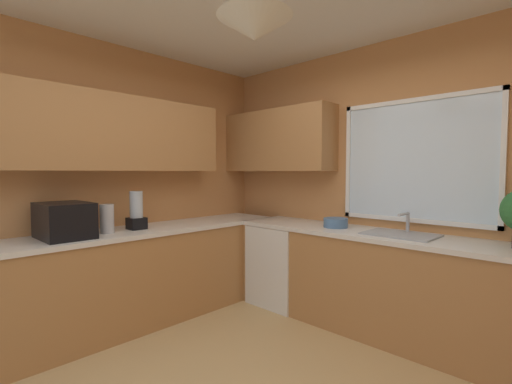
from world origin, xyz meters
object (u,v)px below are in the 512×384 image
(kettle, at_px, (107,219))
(blender_appliance, at_px, (136,212))
(microwave, at_px, (64,220))
(sink_assembly, at_px, (401,234))
(bowl, at_px, (336,223))
(dishwasher, at_px, (284,264))

(kettle, bearing_deg, blender_appliance, 93.95)
(microwave, xyz_separation_m, sink_assembly, (1.93, 2.05, -0.13))
(microwave, bearing_deg, sink_assembly, 46.74)
(sink_assembly, distance_m, bowl, 0.63)
(dishwasher, distance_m, bowl, 0.82)
(microwave, bearing_deg, bowl, 57.63)
(kettle, xyz_separation_m, sink_assembly, (1.91, 1.71, -0.12))
(kettle, relative_size, blender_appliance, 0.71)
(dishwasher, bearing_deg, sink_assembly, 1.66)
(dishwasher, height_order, bowl, bowl)
(dishwasher, relative_size, sink_assembly, 1.48)
(blender_appliance, bearing_deg, dishwasher, 64.42)
(microwave, relative_size, blender_appliance, 1.33)
(microwave, height_order, kettle, microwave)
(dishwasher, xyz_separation_m, kettle, (-0.64, -1.67, 0.60))
(bowl, bearing_deg, dishwasher, -177.28)
(kettle, relative_size, sink_assembly, 0.44)
(microwave, xyz_separation_m, blender_appliance, (0.00, 0.63, 0.02))
(bowl, bearing_deg, microwave, -122.37)
(microwave, bearing_deg, kettle, 86.64)
(dishwasher, height_order, sink_assembly, sink_assembly)
(dishwasher, distance_m, sink_assembly, 1.35)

